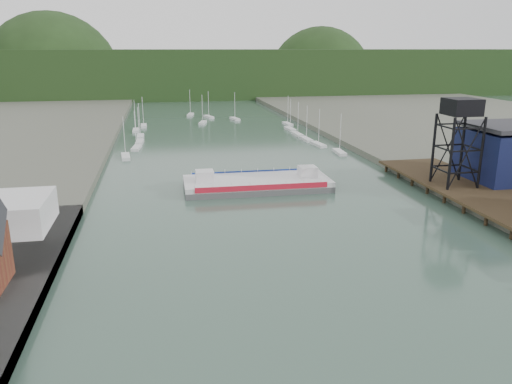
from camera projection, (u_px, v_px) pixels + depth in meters
name	position (u px, v px, depth m)	size (l,w,h in m)	color
east_pier	(508.00, 206.00, 81.80)	(14.00, 70.00, 2.45)	black
lift_tower	(461.00, 112.00, 89.88)	(6.50, 6.50, 16.00)	black
marina_sailboats	(218.00, 132.00, 163.72)	(57.71, 92.65, 0.90)	silver
distant_hills	(181.00, 75.00, 313.88)	(500.00, 120.00, 80.00)	#1D3115
chain_ferry	(257.00, 183.00, 98.43)	(28.69, 12.03, 4.11)	#4F5052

